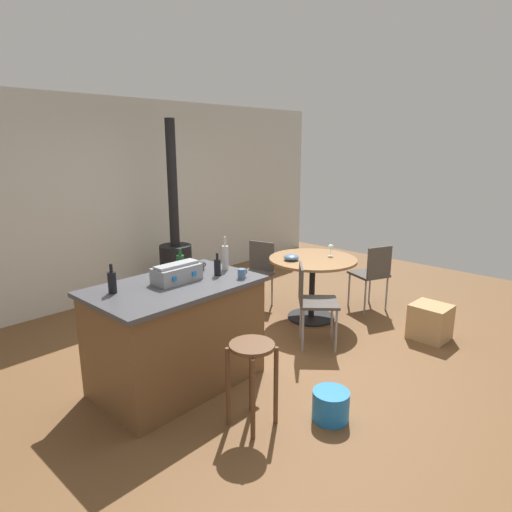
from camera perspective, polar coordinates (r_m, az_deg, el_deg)
The scene contains 20 objects.
ground_plane at distance 4.74m, azimuth 2.32°, elevation -12.06°, with size 8.80×8.80×0.00m, color brown.
back_wall at distance 6.45m, azimuth -16.83°, elevation 6.96°, with size 8.00×0.10×2.70m, color beige.
kitchen_island at distance 4.03m, azimuth -10.15°, elevation -9.86°, with size 1.45×0.90×0.94m.
wooden_stool at distance 3.42m, azimuth -0.51°, elevation -13.90°, with size 0.34×0.34×0.67m.
dining_table at distance 5.42m, azimuth 7.25°, elevation -2.11°, with size 1.05×1.05×0.77m.
folding_chair_near at distance 5.82m, azimuth 0.16°, elevation -1.74°, with size 0.49×0.49×0.85m.
folding_chair_far at distance 4.70m, azimuth 7.20°, elevation -5.41°, with size 0.56×0.56×0.88m.
folding_chair_left at distance 5.86m, azimuth 14.71°, elevation -1.99°, with size 0.52×0.52×0.86m.
wood_stove at distance 6.23m, azimuth -10.25°, elevation -0.11°, with size 0.44×0.45×2.42m.
toolbox at distance 3.90m, azimuth -10.13°, elevation -2.16°, with size 0.42×0.22×0.16m.
bottle_0 at distance 4.20m, azimuth -3.98°, elevation -0.12°, with size 0.06×0.06×0.32m.
bottle_1 at distance 4.15m, azimuth -9.65°, elevation -0.94°, with size 0.07×0.07×0.23m.
bottle_2 at distance 3.72m, azimuth -17.97°, elevation -3.17°, with size 0.07×0.07×0.24m.
bottle_3 at distance 4.03m, azimuth -4.98°, elevation -1.39°, with size 0.06×0.06×0.21m.
cup_0 at distance 4.21m, azimuth -7.25°, elevation -1.31°, with size 0.13×0.09×0.08m.
cup_1 at distance 3.94m, azimuth -1.83°, elevation -2.26°, with size 0.11×0.07×0.09m.
wine_glass at distance 5.49m, azimuth 9.57°, elevation 1.11°, with size 0.07×0.07×0.14m.
serving_bowl at distance 5.24m, azimuth 4.56°, elevation -0.17°, with size 0.18×0.18×0.07m, color #4C7099.
cardboard_box at distance 5.31m, azimuth 21.43°, elevation -7.85°, with size 0.36×0.39×0.39m, color tan.
plastic_bucket at distance 3.70m, azimuth 9.56°, elevation -18.36°, with size 0.29×0.29×0.24m, color blue.
Camera 1 is at (-3.25, -2.74, 2.10)m, focal length 31.19 mm.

